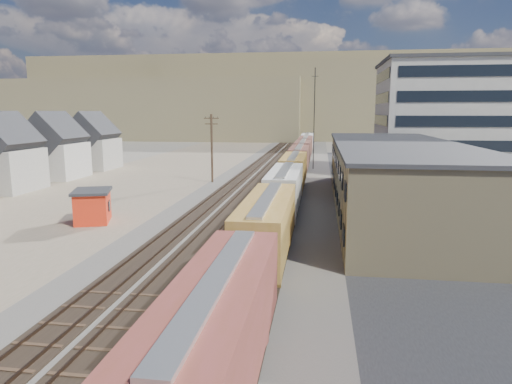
# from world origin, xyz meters

# --- Properties ---
(ground) EXTENTS (300.00, 300.00, 0.00)m
(ground) POSITION_xyz_m (0.00, 0.00, 0.00)
(ground) COLOR #6B6356
(ground) RESTS_ON ground
(ballast_bed) EXTENTS (18.00, 200.00, 0.06)m
(ballast_bed) POSITION_xyz_m (0.00, 50.00, 0.03)
(ballast_bed) COLOR #4C4742
(ballast_bed) RESTS_ON ground
(dirt_yard) EXTENTS (24.00, 180.00, 0.03)m
(dirt_yard) POSITION_xyz_m (-20.00, 40.00, 0.01)
(dirt_yard) COLOR #766A51
(dirt_yard) RESTS_ON ground
(asphalt_lot) EXTENTS (26.00, 120.00, 0.04)m
(asphalt_lot) POSITION_xyz_m (22.00, 35.00, 0.02)
(asphalt_lot) COLOR #232326
(asphalt_lot) RESTS_ON ground
(rail_tracks) EXTENTS (11.40, 200.00, 0.24)m
(rail_tracks) POSITION_xyz_m (-0.55, 50.00, 0.11)
(rail_tracks) COLOR black
(rail_tracks) RESTS_ON ground
(freight_train) EXTENTS (3.00, 119.74, 4.46)m
(freight_train) POSITION_xyz_m (3.80, 44.59, 2.79)
(freight_train) COLOR black
(freight_train) RESTS_ON ground
(warehouse) EXTENTS (12.40, 40.40, 7.25)m
(warehouse) POSITION_xyz_m (14.98, 25.00, 3.65)
(warehouse) COLOR tan
(warehouse) RESTS_ON ground
(office_tower) EXTENTS (22.60, 18.60, 18.45)m
(office_tower) POSITION_xyz_m (27.95, 54.95, 9.26)
(office_tower) COLOR #9E998E
(office_tower) RESTS_ON ground
(utility_pole_north) EXTENTS (2.20, 0.32, 10.00)m
(utility_pole_north) POSITION_xyz_m (-8.50, 42.00, 5.30)
(utility_pole_north) COLOR #382619
(utility_pole_north) RESTS_ON ground
(radio_mast) EXTENTS (1.20, 0.16, 18.00)m
(radio_mast) POSITION_xyz_m (6.00, 60.00, 9.12)
(radio_mast) COLOR black
(radio_mast) RESTS_ON ground
(hills_north) EXTENTS (265.00, 80.00, 32.00)m
(hills_north) POSITION_xyz_m (0.17, 167.92, 14.10)
(hills_north) COLOR brown
(hills_north) RESTS_ON ground
(maintenance_shed) EXTENTS (4.52, 5.11, 3.12)m
(maintenance_shed) POSITION_xyz_m (-13.92, 16.33, 1.60)
(maintenance_shed) COLOR red
(maintenance_shed) RESTS_ON ground
(parked_car_white) EXTENTS (2.71, 5.24, 1.65)m
(parked_car_white) POSITION_xyz_m (19.83, 9.04, 0.82)
(parked_car_white) COLOR white
(parked_car_white) RESTS_ON ground
(parked_car_blue) EXTENTS (5.21, 6.40, 1.62)m
(parked_car_blue) POSITION_xyz_m (21.01, 57.62, 0.81)
(parked_car_blue) COLOR navy
(parked_car_blue) RESTS_ON ground
(parked_car_far) EXTENTS (3.24, 4.70, 1.49)m
(parked_car_far) POSITION_xyz_m (34.00, 46.65, 0.74)
(parked_car_far) COLOR silver
(parked_car_far) RESTS_ON ground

